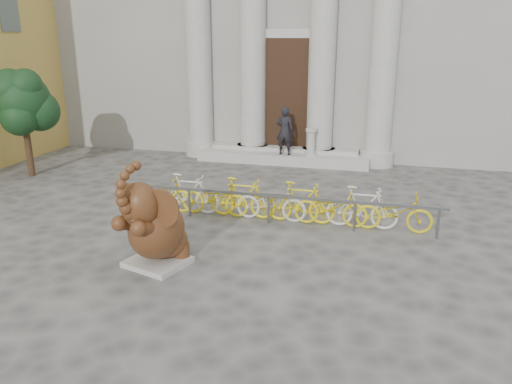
% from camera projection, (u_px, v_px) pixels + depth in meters
% --- Properties ---
extents(ground, '(80.00, 80.00, 0.00)m').
position_uv_depth(ground, '(177.00, 284.00, 8.96)').
color(ground, '#474442').
rests_on(ground, ground).
extents(entrance_steps, '(6.00, 1.20, 0.36)m').
position_uv_depth(entrance_steps, '(283.00, 157.00, 17.59)').
color(entrance_steps, '#A8A59E').
rests_on(entrance_steps, ground).
extents(elephant_statue, '(1.42, 1.70, 2.15)m').
position_uv_depth(elephant_statue, '(154.00, 228.00, 9.48)').
color(elephant_statue, '#A8A59E').
rests_on(elephant_statue, ground).
extents(bike_rack, '(8.00, 0.53, 1.00)m').
position_uv_depth(bike_rack, '(271.00, 200.00, 11.96)').
color(bike_rack, slate).
rests_on(bike_rack, ground).
extents(tree, '(1.93, 1.76, 3.35)m').
position_uv_depth(tree, '(23.00, 102.00, 15.23)').
color(tree, '#332114').
rests_on(tree, ground).
extents(pedestrian, '(0.60, 0.40, 1.64)m').
position_uv_depth(pedestrian, '(285.00, 131.00, 16.93)').
color(pedestrian, black).
rests_on(pedestrian, entrance_steps).
extents(balustrade_post, '(0.38, 0.38, 0.94)m').
position_uv_depth(balustrade_post, '(311.00, 143.00, 16.88)').
color(balustrade_post, '#A8A59E').
rests_on(balustrade_post, entrance_steps).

